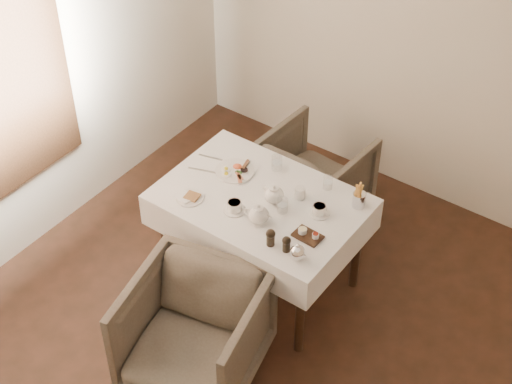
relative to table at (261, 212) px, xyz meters
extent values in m
plane|color=beige|center=(0.69, 1.52, 0.81)|extent=(4.50, 0.00, 4.50)
cube|color=black|center=(0.00, 0.00, 0.08)|extent=(1.20, 0.80, 0.04)
cube|color=white|center=(0.00, 0.00, 0.00)|extent=(1.28, 0.88, 0.23)
cylinder|color=black|center=(-0.54, 0.34, -0.29)|extent=(0.06, 0.06, 0.70)
cylinder|color=black|center=(0.54, 0.34, -0.29)|extent=(0.06, 0.06, 0.70)
cylinder|color=black|center=(-0.54, -0.34, -0.29)|extent=(0.06, 0.06, 0.70)
cylinder|color=black|center=(0.54, -0.34, -0.29)|extent=(0.06, 0.06, 0.70)
imported|color=#4E4539|center=(0.12, -0.84, -0.28)|extent=(0.91, 0.93, 0.71)
imported|color=#4E4539|center=(-0.11, 0.82, -0.31)|extent=(0.75, 0.77, 0.66)
cylinder|color=white|center=(-0.29, 0.11, 0.12)|extent=(0.26, 0.26, 0.01)
ellipsoid|color=#C94C24|center=(-0.30, 0.16, 0.14)|extent=(0.06, 0.06, 0.02)
cylinder|color=brown|center=(-0.26, 0.19, 0.14)|extent=(0.05, 0.10, 0.02)
cylinder|color=black|center=(-0.24, 0.15, 0.13)|extent=(0.05, 0.05, 0.01)
cube|color=#A33826|center=(-0.22, 0.07, 0.13)|extent=(0.09, 0.08, 0.01)
ellipsoid|color=#264C19|center=(-0.26, 0.11, 0.13)|extent=(0.05, 0.04, 0.02)
cylinder|color=white|center=(-0.36, -0.26, 0.12)|extent=(0.18, 0.18, 0.01)
cube|color=brown|center=(-0.35, -0.25, 0.13)|extent=(0.10, 0.10, 0.01)
cube|color=white|center=(-0.39, -0.28, 0.13)|extent=(0.13, 0.11, 0.01)
cylinder|color=white|center=(0.20, 0.15, 0.16)|extent=(0.08, 0.08, 0.08)
cylinder|color=white|center=(-0.06, -0.19, 0.12)|extent=(0.14, 0.14, 0.01)
cylinder|color=white|center=(-0.06, -0.19, 0.16)|extent=(0.11, 0.11, 0.06)
cylinder|color=#A26F49|center=(-0.06, -0.19, 0.18)|extent=(0.08, 0.08, 0.00)
cylinder|color=white|center=(0.38, 0.09, 0.12)|extent=(0.13, 0.13, 0.01)
cylinder|color=white|center=(0.38, 0.09, 0.15)|extent=(0.11, 0.11, 0.06)
cylinder|color=#A26F49|center=(0.38, 0.09, 0.18)|extent=(0.08, 0.08, 0.00)
cylinder|color=silver|center=(-0.08, 0.30, 0.17)|extent=(0.08, 0.08, 0.10)
cylinder|color=silver|center=(0.18, -0.02, 0.16)|extent=(0.08, 0.08, 0.09)
cylinder|color=silver|center=(0.29, 0.33, 0.16)|extent=(0.08, 0.08, 0.09)
cube|color=black|center=(0.43, -0.12, 0.12)|extent=(0.18, 0.12, 0.02)
cylinder|color=white|center=(0.39, -0.12, 0.15)|extent=(0.05, 0.05, 0.03)
cylinder|color=maroon|center=(0.48, -0.11, 0.15)|extent=(0.04, 0.04, 0.03)
cylinder|color=silver|center=(0.54, 0.30, 0.17)|extent=(0.08, 0.08, 0.10)
cube|color=silver|center=(-0.51, 0.14, 0.12)|extent=(0.17, 0.06, 0.00)
cube|color=silver|center=(-0.47, 0.00, 0.12)|extent=(0.19, 0.08, 0.00)
camera|label=1|loc=(2.15, -3.03, 3.38)|focal=55.00mm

